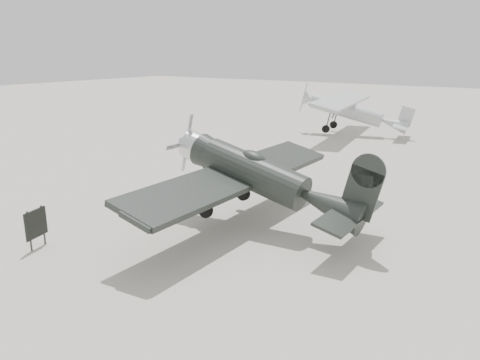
# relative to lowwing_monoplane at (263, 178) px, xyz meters

# --- Properties ---
(ground) EXTENTS (160.00, 160.00, 0.00)m
(ground) POSITION_rel_lowwing_monoplane_xyz_m (-0.93, -1.06, -1.95)
(ground) COLOR #A8A295
(ground) RESTS_ON ground
(lowwing_monoplane) EXTENTS (8.20, 11.34, 3.69)m
(lowwing_monoplane) POSITION_rel_lowwing_monoplane_xyz_m (0.00, 0.00, 0.00)
(lowwing_monoplane) COLOR black
(lowwing_monoplane) RESTS_ON ground
(highwing_monoplane) EXTENTS (8.72, 12.24, 3.45)m
(highwing_monoplane) POSITION_rel_lowwing_monoplane_xyz_m (-4.84, 21.14, 0.21)
(highwing_monoplane) COLOR #A9ACAE
(highwing_monoplane) RESTS_ON ground
(sign_board) EXTENTS (0.32, 0.95, 1.40)m
(sign_board) POSITION_rel_lowwing_monoplane_xyz_m (-5.37, -5.92, -1.12)
(sign_board) COLOR #333333
(sign_board) RESTS_ON ground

